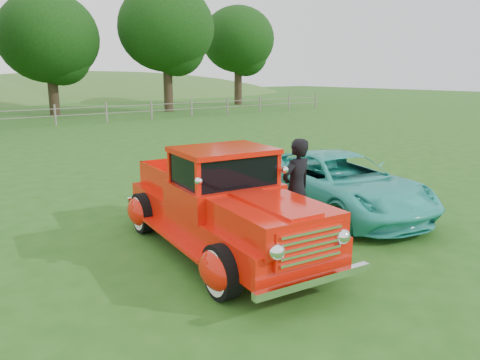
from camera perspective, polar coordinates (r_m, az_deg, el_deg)
ground at (r=7.81m, az=3.61°, el=-9.36°), size 140.00×140.00×0.00m
tree_near_east at (r=35.87m, az=-22.30°, el=15.73°), size 6.80×6.80×8.33m
tree_mid_east at (r=37.12m, az=-8.99°, el=17.82°), size 7.20×7.20×9.44m
tree_far_east at (r=44.50m, az=-0.24°, el=16.74°), size 6.60×6.60×8.86m
red_pickup at (r=7.82m, az=-2.22°, el=-3.13°), size 2.64×5.15×1.78m
teal_sedan at (r=10.28m, az=12.04°, el=-0.38°), size 3.01×4.93×1.28m
man at (r=8.52m, az=6.87°, el=-1.03°), size 0.69×0.48×1.83m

